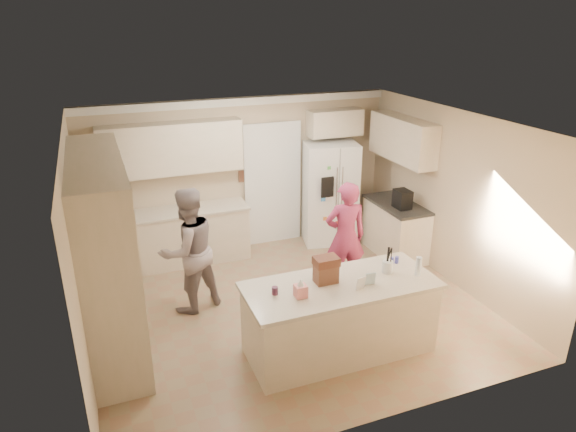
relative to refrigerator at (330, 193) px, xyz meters
name	(u,v)px	position (x,y,z in m)	size (l,w,h in m)	color
floor	(290,309)	(-1.50, -1.93, -0.91)	(5.20, 4.60, 0.02)	#8B7757
ceiling	(291,123)	(-1.50, -1.93, 1.71)	(5.20, 4.60, 0.02)	white
wall_back	(241,174)	(-1.50, 0.38, 0.40)	(5.20, 0.02, 2.60)	#CBB594
wall_front	(382,312)	(-1.50, -4.24, 0.40)	(5.20, 0.02, 2.60)	#CBB594
wall_left	(78,254)	(-4.11, -1.93, 0.40)	(0.02, 4.60, 2.60)	#CBB594
wall_right	(454,198)	(1.11, -1.93, 0.40)	(0.02, 4.60, 2.60)	#CBB594
crown_back	(239,102)	(-1.50, 0.33, 1.63)	(5.20, 0.08, 0.12)	white
pantry_bank	(107,253)	(-3.80, -1.73, 0.28)	(0.60, 2.60, 2.35)	beige
back_base_cab	(180,238)	(-2.65, 0.07, -0.46)	(2.20, 0.60, 0.88)	beige
back_countertop	(178,211)	(-2.65, 0.06, 0.00)	(2.24, 0.63, 0.04)	beige
back_upper_cab	(172,149)	(-2.65, 0.20, 1.00)	(2.20, 0.35, 0.80)	beige
doorway_opening	(272,185)	(-0.95, 0.35, 0.15)	(0.90, 0.06, 2.10)	black
doorway_casing	(273,186)	(-0.95, 0.32, 0.15)	(1.02, 0.03, 2.22)	white
wall_frame_upper	(242,161)	(-1.48, 0.34, 0.65)	(0.15, 0.02, 0.20)	brown
wall_frame_lower	(243,176)	(-1.48, 0.34, 0.38)	(0.15, 0.02, 0.20)	brown
refrigerator	(330,193)	(0.00, 0.00, 0.00)	(0.90, 0.70, 1.80)	white
fridge_seam	(339,199)	(0.00, -0.35, 0.00)	(0.01, 0.02, 1.78)	gray
fridge_dispenser	(327,187)	(-0.22, -0.37, 0.25)	(0.22, 0.03, 0.35)	black
fridge_handle_l	(337,192)	(-0.05, -0.37, 0.15)	(0.02, 0.02, 0.85)	silver
fridge_handle_r	(342,191)	(0.05, -0.37, 0.15)	(0.02, 0.02, 0.85)	silver
over_fridge_cab	(335,123)	(0.15, 0.20, 1.20)	(0.95, 0.35, 0.45)	beige
right_base_cab	(395,230)	(0.80, -0.93, -0.46)	(0.60, 1.20, 0.88)	beige
right_countertop	(397,205)	(0.79, -0.93, 0.00)	(0.63, 1.24, 0.04)	#2D2B28
right_upper_cab	(402,139)	(0.93, -0.73, 1.05)	(0.35, 1.50, 0.70)	beige
coffee_maker	(402,199)	(0.75, -1.13, 0.17)	(0.22, 0.28, 0.30)	black
island_base	(339,319)	(-1.30, -3.03, -0.46)	(2.20, 0.90, 0.88)	beige
island_top	(341,285)	(-1.30, -3.03, 0.00)	(2.28, 0.96, 0.05)	beige
utensil_crock	(387,267)	(-0.65, -2.98, 0.10)	(0.13, 0.13, 0.15)	white
tissue_box	(301,291)	(-1.85, -3.13, 0.10)	(0.13, 0.13, 0.14)	#ED817F
tissue_plume	(301,282)	(-1.85, -3.13, 0.20)	(0.08, 0.08, 0.08)	white
dollhouse_body	(326,274)	(-1.45, -2.93, 0.14)	(0.26, 0.18, 0.22)	brown
dollhouse_roof	(326,261)	(-1.45, -2.93, 0.30)	(0.28, 0.20, 0.10)	#592D1E
jam_jar	(275,291)	(-2.10, -2.98, 0.07)	(0.07, 0.07, 0.09)	#59263F
greeting_card_a	(361,283)	(-1.15, -3.23, 0.11)	(0.12, 0.01, 0.16)	white
greeting_card_b	(370,279)	(-1.00, -3.18, 0.11)	(0.12, 0.01, 0.16)	silver
water_bottle	(418,266)	(-0.35, -3.18, 0.14)	(0.07, 0.07, 0.24)	silver
shaker_salt	(392,261)	(-0.48, -2.81, 0.07)	(0.05, 0.05, 0.09)	#4749B1
shaker_pepper	(397,260)	(-0.41, -2.81, 0.07)	(0.05, 0.05, 0.09)	#4749B1
teen_boy	(188,250)	(-2.77, -1.40, -0.02)	(0.86, 0.67, 1.76)	gray
teen_girl	(345,237)	(-0.53, -1.66, -0.07)	(0.61, 0.40, 1.66)	#A8316A
fridge_magnets	(339,200)	(0.00, -0.36, 0.00)	(0.76, 0.02, 1.44)	tan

